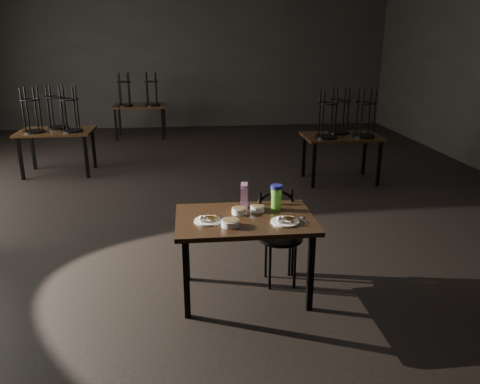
{
  "coord_description": "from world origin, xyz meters",
  "views": [
    {
      "loc": [
        -0.05,
        -6.2,
        2.25
      ],
      "look_at": [
        0.4,
        -2.05,
        0.85
      ],
      "focal_mm": 35.0,
      "sensor_mm": 36.0,
      "label": 1
    }
  ],
  "objects": [
    {
      "name": "main_table",
      "position": [
        0.4,
        -2.45,
        0.67
      ],
      "size": [
        1.2,
        0.8,
        0.75
      ],
      "color": "black",
      "rests_on": "ground"
    },
    {
      "name": "bowl_far",
      "position": [
        0.53,
        -2.31,
        0.78
      ],
      "size": [
        0.13,
        0.13,
        0.05
      ],
      "color": "white",
      "rests_on": "main_table"
    },
    {
      "name": "plate_left",
      "position": [
        0.07,
        -2.51,
        0.77
      ],
      "size": [
        0.23,
        0.23,
        0.07
      ],
      "color": "white",
      "rests_on": "main_table"
    },
    {
      "name": "bowl_near",
      "position": [
        0.36,
        -2.36,
        0.78
      ],
      "size": [
        0.13,
        0.13,
        0.05
      ],
      "color": "white",
      "rests_on": "main_table"
    },
    {
      "name": "bowl_big",
      "position": [
        0.25,
        -2.63,
        0.78
      ],
      "size": [
        0.15,
        0.15,
        0.05
      ],
      "color": "white",
      "rests_on": "main_table"
    },
    {
      "name": "spoon",
      "position": [
        0.89,
        -2.52,
        0.75
      ],
      "size": [
        0.05,
        0.18,
        0.01
      ],
      "color": "silver",
      "rests_on": "main_table"
    },
    {
      "name": "bg_table_right",
      "position": [
        2.34,
        0.86,
        0.78
      ],
      "size": [
        1.2,
        0.8,
        1.48
      ],
      "color": "black",
      "rests_on": "ground"
    },
    {
      "name": "bg_table_far",
      "position": [
        -1.17,
        4.72,
        0.75
      ],
      "size": [
        1.2,
        0.8,
        1.48
      ],
      "color": "black",
      "rests_on": "ground"
    },
    {
      "name": "room",
      "position": [
        -0.06,
        0.01,
        2.33
      ],
      "size": [
        12.0,
        12.04,
        3.22
      ],
      "color": "black",
      "rests_on": "ground"
    },
    {
      "name": "bentwood_chair",
      "position": [
        0.75,
        -2.21,
        0.52
      ],
      "size": [
        0.43,
        0.42,
        0.87
      ],
      "rotation": [
        0.0,
        0.0,
        0.11
      ],
      "color": "black",
      "rests_on": "ground"
    },
    {
      "name": "plate_right",
      "position": [
        0.72,
        -2.61,
        0.77
      ],
      "size": [
        0.24,
        0.24,
        0.08
      ],
      "color": "white",
      "rests_on": "main_table"
    },
    {
      "name": "juice_carton",
      "position": [
        0.42,
        -2.22,
        0.86
      ],
      "size": [
        0.08,
        0.08,
        0.25
      ],
      "color": "#861872",
      "rests_on": "main_table"
    },
    {
      "name": "bg_table_left",
      "position": [
        -2.28,
        1.8,
        0.78
      ],
      "size": [
        1.2,
        0.8,
        1.48
      ],
      "color": "black",
      "rests_on": "ground"
    },
    {
      "name": "water_bottle",
      "position": [
        0.7,
        -2.3,
        0.87
      ],
      "size": [
        0.12,
        0.12,
        0.24
      ],
      "color": "#79E844",
      "rests_on": "main_table"
    }
  ]
}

